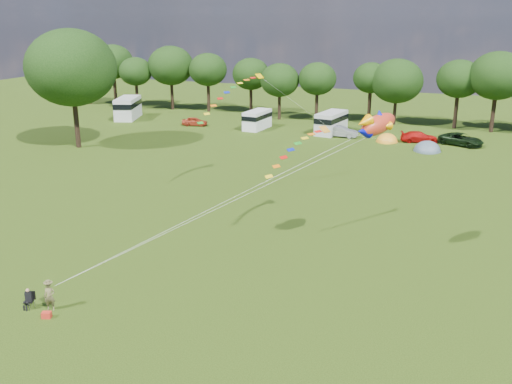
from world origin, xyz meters
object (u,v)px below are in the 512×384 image
at_px(car_c, 419,137).
at_px(car_d, 461,139).
at_px(car_b, 341,132).
at_px(campervan_c, 331,122).
at_px(campervan_a, 128,107).
at_px(tent_orange, 387,142).
at_px(camp_chair, 29,296).
at_px(car_a, 195,121).
at_px(kite_flyer, 50,296).
at_px(campervan_b, 257,119).
at_px(tent_greyblue, 427,151).
at_px(fish_kite, 375,125).
at_px(big_tree, 71,68).

xyz_separation_m(car_c, car_d, (4.76, 0.04, 0.07)).
distance_m(car_b, campervan_c, 2.56).
xyz_separation_m(car_d, campervan_a, (-46.11, 0.48, 0.94)).
xyz_separation_m(tent_orange, camp_chair, (-10.94, -47.58, 0.66)).
distance_m(car_a, kite_flyer, 50.59).
xyz_separation_m(car_c, tent_orange, (-3.60, -1.29, -0.61)).
xyz_separation_m(campervan_a, kite_flyer, (28.01, -49.17, -0.85)).
relative_size(campervan_b, camp_chair, 4.50).
bearing_deg(camp_chair, campervan_a, 95.50).
bearing_deg(car_b, car_c, -87.54).
bearing_deg(campervan_a, tent_greyblue, -115.65).
bearing_deg(campervan_a, kite_flyer, -169.41).
bearing_deg(fish_kite, car_c, 31.67).
distance_m(big_tree, car_a, 19.61).
bearing_deg(car_b, campervan_b, 84.36).
height_order(car_d, kite_flyer, kite_flyer).
height_order(car_d, campervan_a, campervan_a).
bearing_deg(car_b, big_tree, 120.71).
relative_size(big_tree, campervan_b, 2.59).
height_order(car_d, campervan_b, campervan_b).
bearing_deg(kite_flyer, car_d, 44.19).
bearing_deg(big_tree, car_a, 68.62).
bearing_deg(tent_greyblue, car_b, 160.53).
distance_m(campervan_b, campervan_c, 9.92).
bearing_deg(car_b, tent_orange, -98.03).
distance_m(car_c, campervan_c, 11.21).
relative_size(campervan_a, kite_flyer, 4.30).
relative_size(car_a, car_b, 0.93).
bearing_deg(tent_orange, campervan_c, 162.32).
bearing_deg(campervan_a, big_tree, 176.97).
distance_m(tent_greyblue, fish_kite, 33.18).
height_order(campervan_a, campervan_b, campervan_a).
height_order(car_a, car_b, car_b).
xyz_separation_m(car_b, tent_greyblue, (10.79, -3.81, -0.65)).
bearing_deg(big_tree, camp_chair, -55.51).
xyz_separation_m(campervan_a, fish_kite, (42.28, -36.95, 7.06)).
bearing_deg(car_a, campervan_b, -95.09).
bearing_deg(camp_chair, tent_greyblue, 47.28).
bearing_deg(campervan_a, car_b, -111.07).
xyz_separation_m(car_d, tent_orange, (-8.35, -1.33, -0.68)).
bearing_deg(campervan_c, big_tree, 135.16).
bearing_deg(campervan_c, car_a, 104.78).
bearing_deg(camp_chair, kite_flyer, -12.30).
xyz_separation_m(car_c, kite_flyer, (-13.35, -48.65, 0.15)).
distance_m(car_b, fish_kite, 38.15).
bearing_deg(big_tree, campervan_c, 36.22).
relative_size(campervan_a, tent_orange, 2.36).
xyz_separation_m(big_tree, campervan_c, (25.11, 18.39, -7.54)).
distance_m(car_a, campervan_c, 18.78).
relative_size(campervan_b, tent_orange, 1.79).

